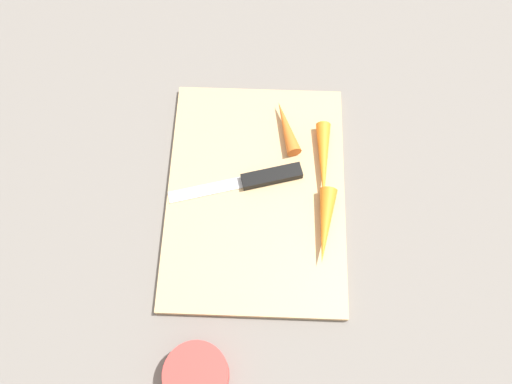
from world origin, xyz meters
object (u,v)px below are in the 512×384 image
small_bowl (197,375)px  carrot_longest (323,162)px  carrot_medium (325,225)px  cutting_board (256,194)px  knife (263,178)px  carrot_shortest (286,127)px

small_bowl → carrot_longest: bearing=151.6°
carrot_medium → carrot_longest: size_ratio=0.87×
carrot_longest → carrot_medium: bearing=1.2°
cutting_board → knife: bearing=154.6°
carrot_shortest → carrot_longest: same height
knife → carrot_medium: carrot_medium is taller
carrot_medium → carrot_shortest: carrot_medium is taller
carrot_medium → carrot_shortest: 0.17m
cutting_board → carrot_shortest: bearing=158.0°
carrot_shortest → carrot_longest: bearing=-152.3°
carrot_longest → knife: bearing=-72.0°
knife → carrot_shortest: size_ratio=2.15×
carrot_medium → small_bowl: bearing=-33.0°
knife → small_bowl: (0.28, -0.08, -0.00)m
cutting_board → carrot_medium: carrot_medium is taller
carrot_medium → cutting_board: bearing=-112.1°
carrot_shortest → small_bowl: (0.36, -0.11, -0.01)m
cutting_board → carrot_shortest: carrot_shortest is taller
cutting_board → carrot_longest: 0.11m
knife → carrot_longest: carrot_longest is taller
carrot_medium → carrot_longest: 0.10m
carrot_shortest → carrot_medium: bearing=-176.6°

